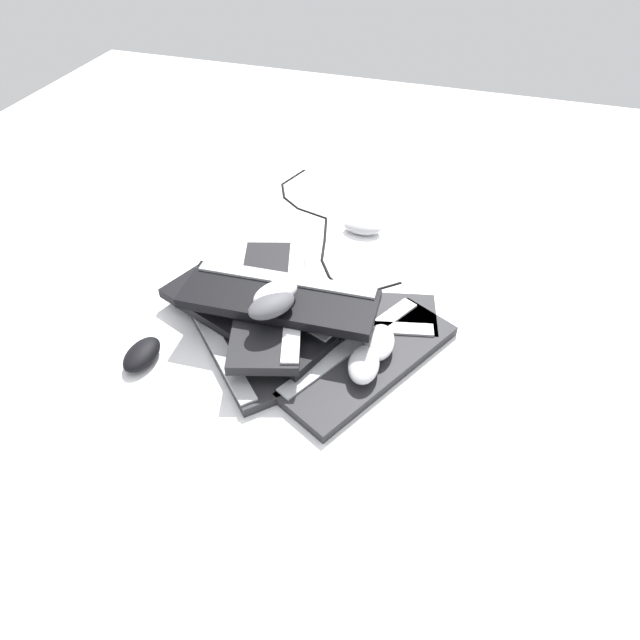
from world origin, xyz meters
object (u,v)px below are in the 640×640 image
mouse_6 (379,342)px  mouse_7 (142,354)px  keyboard_4 (271,301)px  keyboard_1 (237,336)px  keyboard_3 (246,314)px  mouse_0 (272,305)px  keyboard_5 (280,298)px  keyboard_2 (369,361)px  mouse_4 (336,309)px  mouse_2 (276,293)px  keyboard_0 (344,315)px  mouse_1 (330,315)px  mouse_3 (361,226)px  mouse_5 (364,365)px

mouse_6 → mouse_7: (-0.17, 0.50, -0.03)m
keyboard_4 → keyboard_1: bearing=140.6°
keyboard_3 → mouse_7: 0.25m
keyboard_3 → mouse_0: bearing=-120.9°
keyboard_4 → mouse_0: 0.11m
keyboard_5 → mouse_0: mouse_0 is taller
keyboard_2 → mouse_4: size_ratio=4.17×
mouse_0 → mouse_2: bearing=43.2°
mouse_4 → keyboard_1: bearing=-74.1°
keyboard_0 → keyboard_5: bearing=123.7°
keyboard_0 → keyboard_2: bearing=-143.9°
mouse_6 → keyboard_0: bearing=41.6°
mouse_1 → mouse_3: mouse_1 is taller
mouse_3 → mouse_6: mouse_6 is taller
mouse_1 → mouse_7: mouse_1 is taller
keyboard_1 → keyboard_4: 0.11m
keyboard_0 → mouse_6: mouse_6 is taller
keyboard_3 → keyboard_5: keyboard_5 is taller
keyboard_3 → mouse_5: mouse_5 is taller
keyboard_4 → mouse_6: bearing=-97.0°
keyboard_1 → mouse_5: bearing=-96.2°
keyboard_1 → mouse_7: 0.21m
mouse_1 → mouse_4: size_ratio=1.00×
keyboard_5 → mouse_4: 0.14m
keyboard_1 → keyboard_5: bearing=-56.7°
mouse_5 → mouse_6: same height
mouse_1 → mouse_4: 0.03m
keyboard_0 → keyboard_1: 0.26m
mouse_5 → mouse_6: 0.08m
mouse_4 → keyboard_5: bearing=-76.5°
keyboard_0 → mouse_1: bearing=157.6°
keyboard_4 → mouse_4: (0.05, -0.14, -0.02)m
keyboard_1 → mouse_2: (0.03, -0.09, 0.13)m
keyboard_1 → keyboard_2: (0.01, -0.31, 0.00)m
keyboard_1 → mouse_0: size_ratio=3.79×
keyboard_0 → mouse_2: mouse_2 is taller
mouse_0 → mouse_7: 0.32m
keyboard_0 → keyboard_5: size_ratio=1.04×
keyboard_4 → mouse_1: keyboard_4 is taller
keyboard_1 → mouse_4: 0.24m
keyboard_0 → keyboard_5: (-0.09, 0.13, 0.09)m
keyboard_2 → mouse_1: (0.08, 0.12, 0.04)m
mouse_0 → mouse_1: (0.10, -0.10, -0.09)m
keyboard_2 → mouse_4: bearing=45.5°
mouse_5 → mouse_6: (0.08, -0.02, 0.00)m
keyboard_1 → mouse_0: mouse_0 is taller
keyboard_0 → mouse_6: (-0.10, -0.11, 0.04)m
keyboard_1 → keyboard_5: (0.06, -0.09, 0.09)m
keyboard_4 → mouse_2: 0.09m
keyboard_1 → mouse_7: size_ratio=3.79×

